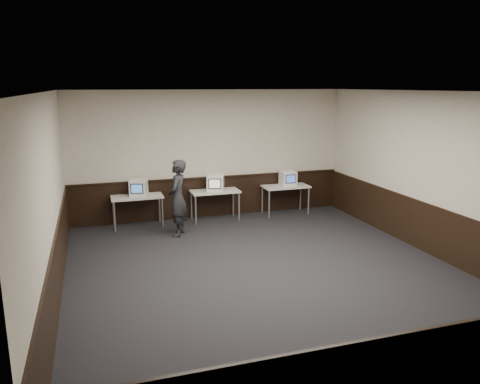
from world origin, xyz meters
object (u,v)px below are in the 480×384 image
at_px(emac_left, 139,188).
at_px(emac_right, 288,178).
at_px(emac_center, 215,183).
at_px(desk_center, 215,193).
at_px(desk_right, 286,188).
at_px(desk_left, 137,199).
at_px(person, 178,198).

xyz_separation_m(emac_left, emac_right, (3.82, 0.01, -0.00)).
height_order(emac_center, emac_right, emac_center).
relative_size(desk_center, emac_right, 2.89).
height_order(desk_right, emac_center, emac_center).
relative_size(desk_left, emac_left, 2.40).
distance_m(emac_left, emac_center, 1.86).
bearing_deg(desk_center, desk_left, 180.00).
bearing_deg(desk_right, emac_right, 25.23).
xyz_separation_m(desk_center, emac_right, (1.97, 0.03, 0.26)).
relative_size(emac_left, emac_right, 1.21).
distance_m(desk_left, person, 1.25).
bearing_deg(emac_left, emac_right, 17.16).
distance_m(desk_center, person, 1.46).
bearing_deg(desk_right, person, -162.51).
bearing_deg(desk_right, desk_center, 180.00).
bearing_deg(desk_left, emac_right, 0.52).
relative_size(emac_center, emac_right, 1.30).
xyz_separation_m(desk_right, person, (-3.00, -0.95, 0.18)).
relative_size(emac_left, person, 0.29).
bearing_deg(desk_center, emac_right, 1.01).
height_order(desk_left, emac_left, emac_left).
bearing_deg(emac_left, person, -35.32).
bearing_deg(person, desk_right, 130.82).
relative_size(desk_left, desk_center, 1.00).
height_order(desk_right, emac_left, emac_left).
relative_size(desk_left, person, 0.70).
distance_m(desk_center, emac_left, 1.87).
bearing_deg(emac_left, desk_right, 16.63).
relative_size(desk_left, emac_center, 2.23).
bearing_deg(person, desk_center, 154.01).
relative_size(desk_left, emac_right, 2.89).
bearing_deg(emac_right, emac_left, -178.78).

